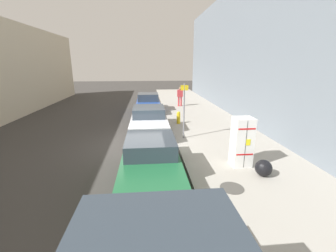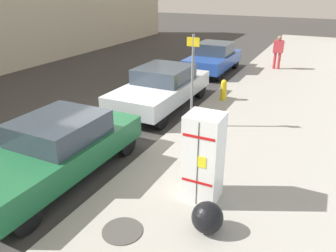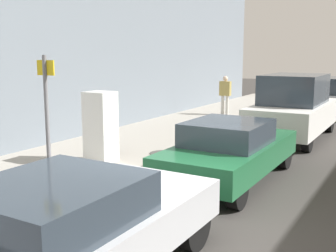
% 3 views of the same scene
% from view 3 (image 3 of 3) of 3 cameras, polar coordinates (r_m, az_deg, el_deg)
% --- Properties ---
extents(ground_plane, '(80.00, 80.00, 0.00)m').
position_cam_3_polar(ground_plane, '(6.71, 2.93, -15.01)').
color(ground_plane, '#383533').
extents(sidewalk_slab, '(4.69, 44.00, 0.12)m').
position_cam_3_polar(sidewalk_slab, '(9.26, -21.09, -8.17)').
color(sidewalk_slab, '#9E998E').
rests_on(sidewalk_slab, ground).
extents(discarded_refrigerator, '(0.67, 0.62, 1.77)m').
position_cam_3_polar(discarded_refrigerator, '(10.57, -9.10, -0.16)').
color(discarded_refrigerator, white).
rests_on(discarded_refrigerator, sidewalk_slab).
extents(manhole_cover, '(0.70, 0.70, 0.02)m').
position_cam_3_polar(manhole_cover, '(11.47, -0.75, -3.71)').
color(manhole_cover, '#47443F').
rests_on(manhole_cover, sidewalk_slab).
extents(street_sign_post, '(0.36, 0.07, 2.67)m').
position_cam_3_polar(street_sign_post, '(7.08, -15.97, -0.35)').
color(street_sign_post, slate).
rests_on(street_sign_post, sidewalk_slab).
extents(trash_bag, '(0.55, 0.55, 0.55)m').
position_cam_3_polar(trash_bag, '(11.60, -7.93, -2.31)').
color(trash_bag, black).
rests_on(trash_bag, sidewalk_slab).
extents(pedestrian_standing_near, '(0.49, 0.23, 1.71)m').
position_cam_3_polar(pedestrian_standing_near, '(18.79, 7.75, 4.55)').
color(pedestrian_standing_near, beige).
rests_on(pedestrian_standing_near, sidewalk_slab).
extents(parked_sedan_silver, '(1.89, 4.55, 1.41)m').
position_cam_3_polar(parked_sedan_silver, '(5.24, -13.60, -13.76)').
color(parked_sedan_silver, silver).
rests_on(parked_sedan_silver, ground).
extents(parked_sedan_green, '(1.81, 4.35, 1.37)m').
position_cam_3_polar(parked_sedan_green, '(9.41, 8.41, -3.23)').
color(parked_sedan_green, '#1E6038').
rests_on(parked_sedan_green, ground).
extents(parked_van_white, '(2.01, 4.77, 2.13)m').
position_cam_3_polar(parked_van_white, '(14.56, 16.64, 2.45)').
color(parked_van_white, silver).
rests_on(parked_van_white, ground).
extents(parked_suv_gray, '(1.95, 4.48, 1.73)m').
position_cam_3_polar(parked_suv_gray, '(20.66, 20.78, 3.84)').
color(parked_suv_gray, slate).
rests_on(parked_suv_gray, ground).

